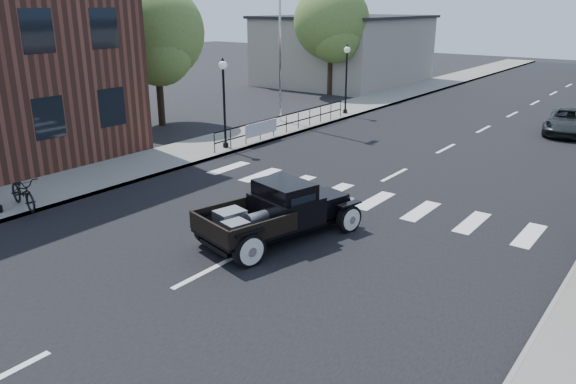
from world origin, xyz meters
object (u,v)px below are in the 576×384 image
Objects in this scene: second_car at (569,122)px; motorcycle at (23,192)px; flagpole at (280,13)px; hotrod_pickup at (279,211)px.

second_car is 24.40m from motorcycle.
flagpole reaches higher than motorcycle.
motorcycle is at bearing -122.19° from second_car.
motorcycle is (-7.53, -3.01, -0.17)m from hotrod_pickup.
flagpole is 15.24m from second_car.
second_car is (12.85, 6.48, -5.03)m from flagpole.
hotrod_pickup reaches higher than motorcycle.
second_car is at bearing 93.60° from hotrod_pickup.
second_car is (3.49, 18.76, -0.21)m from hotrod_pickup.
second_car is 2.31× the size of motorcycle.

